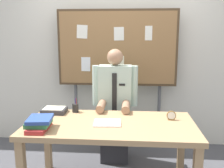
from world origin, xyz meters
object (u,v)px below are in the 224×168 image
open_notebook (107,123)px  person (115,110)px  bulletin_board (117,50)px  desk (110,131)px  desk_clock (171,116)px  paper_tray (54,110)px  book_stack (39,123)px  pen_holder (75,108)px

open_notebook → person: bearing=87.7°
person → bulletin_board: 0.83m
desk → desk_clock: size_ratio=17.63×
paper_tray → desk: bearing=-23.3°
person → open_notebook: size_ratio=5.35×
paper_tray → desk_clock: bearing=-6.3°
book_stack → open_notebook: (0.60, 0.20, -0.05)m
pen_holder → person: bearing=38.4°
open_notebook → pen_holder: 0.52m
desk_clock → paper_tray: desk_clock is taller
desk → paper_tray: 0.71m
person → bulletin_board: size_ratio=0.74×
person → paper_tray: 0.76m
bulletin_board → open_notebook: (-0.03, -1.08, -0.65)m
paper_tray → pen_holder: bearing=11.8°
bulletin_board → paper_tray: bearing=-129.4°
desk_clock → paper_tray: 1.26m
desk_clock → paper_tray: size_ratio=0.36×
person → bulletin_board: (-0.00, 0.41, 0.72)m
desk_clock → paper_tray: bearing=173.7°
desk → pen_holder: (-0.42, 0.33, 0.13)m
book_stack → paper_tray: bearing=91.6°
bulletin_board → desk_clock: bearing=-56.6°
desk → open_notebook: bearing=-144.2°
book_stack → paper_tray: size_ratio=1.17×
desk → paper_tray: paper_tray is taller
book_stack → paper_tray: 0.50m
desk_clock → open_notebook: bearing=-165.9°
desk → desk_clock: desk_clock is taller
book_stack → desk_clock: bearing=16.3°
pen_holder → paper_tray: bearing=-168.2°
desk → bulletin_board: bulletin_board is taller
desk → bulletin_board: size_ratio=0.87×
book_stack → open_notebook: book_stack is taller
paper_tray → open_notebook: bearing=-25.7°
person → pen_holder: size_ratio=8.79×
desk_clock → pen_holder: 1.05m
open_notebook → desk: bearing=35.8°
person → open_notebook: (-0.03, -0.68, 0.08)m
bulletin_board → pen_holder: (-0.42, -0.74, -0.60)m
open_notebook → desk_clock: desk_clock is taller
book_stack → paper_tray: (-0.01, 0.50, -0.03)m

